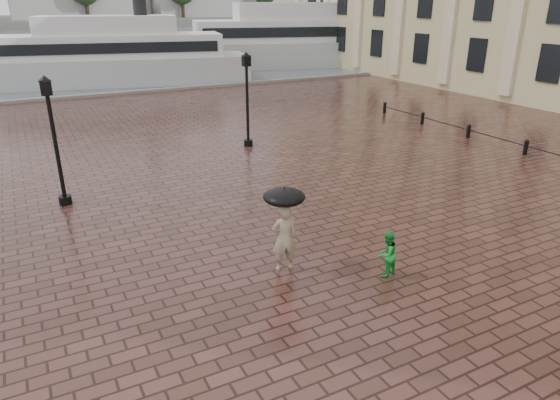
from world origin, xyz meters
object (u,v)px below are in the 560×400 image
at_px(adult_pedestrian, 284,238).
at_px(ferry_far, 297,40).
at_px(street_lamps, 69,110).
at_px(child_pedestrian, 387,254).
at_px(ferry_near, 111,56).

distance_m(adult_pedestrian, ferry_far, 45.07).
bearing_deg(street_lamps, adult_pedestrian, -73.90).
bearing_deg(child_pedestrian, adult_pedestrian, -50.28).
bearing_deg(ferry_near, child_pedestrian, -77.28).
bearing_deg(ferry_far, street_lamps, -120.96).
relative_size(child_pedestrian, ferry_near, 0.05).
bearing_deg(ferry_near, ferry_far, 22.73).
xyz_separation_m(street_lamps, ferry_near, (5.78, 22.29, -0.03)).
distance_m(child_pedestrian, ferry_near, 36.98).
bearing_deg(ferry_near, adult_pedestrian, -80.87).
relative_size(street_lamps, ferry_far, 0.55).
relative_size(adult_pedestrian, ferry_near, 0.08).
xyz_separation_m(adult_pedestrian, child_pedestrian, (2.23, -1.55, -0.30)).
distance_m(street_lamps, ferry_far, 36.85).
relative_size(child_pedestrian, ferry_far, 0.05).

